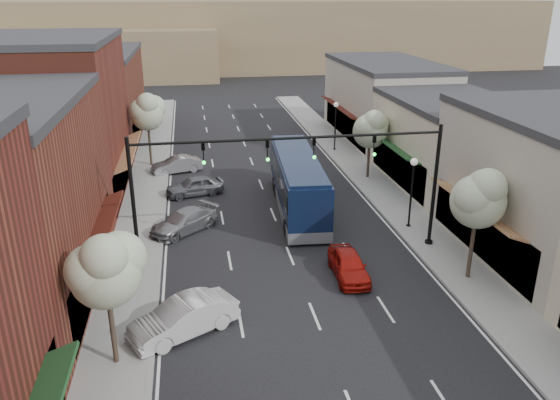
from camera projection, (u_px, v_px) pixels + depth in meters
name	position (u px, v px, depth m)	size (l,w,h in m)	color
ground	(326.00, 343.00, 22.39)	(160.00, 160.00, 0.00)	black
sidewalk_left	(145.00, 197.00, 38.10)	(2.80, 73.00, 0.15)	gray
sidewalk_right	(375.00, 184.00, 40.70)	(2.80, 73.00, 0.15)	gray
curb_left	(165.00, 196.00, 38.32)	(0.25, 73.00, 0.17)	gray
curb_right	(357.00, 185.00, 40.48)	(0.25, 73.00, 0.17)	gray
bldg_left_midfar	(50.00, 120.00, 36.68)	(10.14, 14.10, 10.90)	maroon
bldg_left_far	(90.00, 97.00, 51.86)	(10.14, 18.10, 8.40)	brown
bldg_right_midnear	(554.00, 187.00, 28.64)	(9.14, 12.10, 7.90)	#A89F90
bldg_right_midfar	(449.00, 142.00, 39.95)	(9.14, 12.10, 6.40)	beige
bldg_right_far	(384.00, 100.00, 52.67)	(9.14, 16.10, 7.40)	#A89F90
hill_far	(211.00, 34.00, 103.14)	(120.00, 30.00, 12.00)	#7A6647
hill_near	(62.00, 54.00, 88.94)	(50.00, 20.00, 8.00)	#7A6647
signal_mast_right	(394.00, 170.00, 28.97)	(8.22, 0.46, 7.00)	black
signal_mast_left	(180.00, 181.00, 27.23)	(8.22, 0.46, 7.00)	black
tree_right_near	(480.00, 196.00, 25.72)	(2.85, 2.65, 5.95)	#47382B
tree_right_far	(371.00, 128.00, 40.62)	(2.85, 2.65, 5.43)	#47382B
tree_left_near	(106.00, 268.00, 19.55)	(2.85, 2.65, 5.69)	#47382B
tree_left_far	(147.00, 111.00, 43.36)	(2.85, 2.65, 6.13)	#47382B
lamp_post_near	(412.00, 181.00, 32.19)	(0.44, 0.44, 4.44)	black
lamp_post_far	(336.00, 118.00, 48.31)	(0.44, 0.44, 4.44)	black
coach_bus	(298.00, 182.00, 35.54)	(3.37, 11.90, 3.59)	#0D1834
red_hatchback	(349.00, 265.00, 27.35)	(1.57, 3.90, 1.33)	maroon
parked_car_b	(184.00, 318.00, 22.74)	(1.62, 4.65, 1.53)	silver
parked_car_c	(184.00, 221.00, 32.57)	(1.83, 4.49, 1.30)	gray
parked_car_d	(195.00, 186.00, 38.43)	(1.63, 4.04, 1.38)	#5A5C61
parked_car_e	(177.00, 165.00, 43.26)	(1.37, 3.92, 1.29)	#A1A1A6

